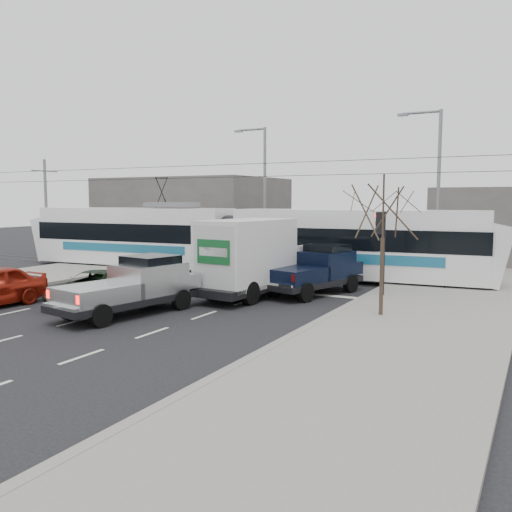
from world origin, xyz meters
The scene contains 14 objects.
ground centered at (0.00, 0.00, 0.00)m, with size 120.00×120.00×0.00m, color black.
sidewalk_right centered at (9.00, 0.00, 0.07)m, with size 6.00×60.00×0.15m, color gray.
rails centered at (0.00, 10.00, 0.01)m, with size 60.00×1.60×0.03m, color #33302D.
building_left centered at (-14.00, 22.00, 3.00)m, with size 14.00×10.00×6.00m, color slate.
bare_tree centered at (7.60, 2.50, 3.79)m, with size 2.40×2.40×5.00m.
traffic_signal centered at (6.47, 6.50, 2.74)m, with size 0.44×0.44×3.60m.
street_lamp_near centered at (7.31, 14.00, 5.11)m, with size 2.38×0.25×9.00m.
street_lamp_far centered at (-4.19, 16.00, 5.11)m, with size 2.38×0.25×9.00m.
catenary centered at (0.00, 10.00, 3.88)m, with size 60.00×0.20×7.00m.
tram centered at (-3.05, 10.28, 1.97)m, with size 27.28×4.50×5.54m.
silver_pickup centered at (-0.80, -0.86, 1.05)m, with size 2.98×6.07×2.11m.
box_truck centered at (1.43, 4.43, 1.68)m, with size 3.01×6.99×3.39m.
navy_pickup centered at (3.70, 6.26, 1.09)m, with size 3.25×5.54×2.20m.
green_car centered at (-3.59, -0.15, 0.66)m, with size 2.19×4.75×1.32m, color black.
Camera 1 is at (12.62, -16.42, 4.26)m, focal length 38.00 mm.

